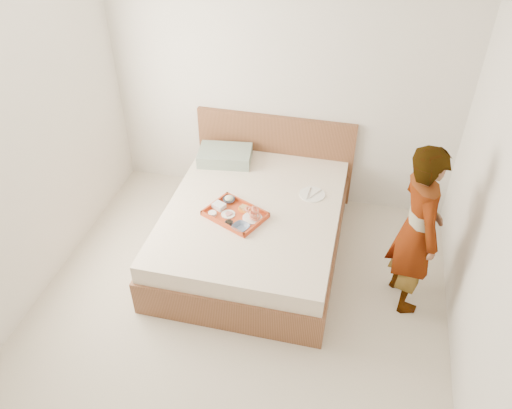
{
  "coord_description": "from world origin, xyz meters",
  "views": [
    {
      "loc": [
        0.83,
        -2.56,
        3.46
      ],
      "look_at": [
        0.0,
        0.9,
        0.65
      ],
      "focal_mm": 36.16,
      "sensor_mm": 36.0,
      "label": 1
    }
  ],
  "objects_px": {
    "bed": "(253,229)",
    "dinner_plate": "(312,194)",
    "tray": "(235,214)",
    "person": "(417,230)"
  },
  "relations": [
    {
      "from": "dinner_plate",
      "to": "person",
      "type": "bearing_deg",
      "value": -32.96
    },
    {
      "from": "dinner_plate",
      "to": "bed",
      "type": "bearing_deg",
      "value": -147.79
    },
    {
      "from": "bed",
      "to": "tray",
      "type": "xyz_separation_m",
      "value": [
        -0.13,
        -0.16,
        0.29
      ]
    },
    {
      "from": "dinner_plate",
      "to": "person",
      "type": "distance_m",
      "value": 1.11
    },
    {
      "from": "tray",
      "to": "dinner_plate",
      "type": "relative_size",
      "value": 2.1
    },
    {
      "from": "dinner_plate",
      "to": "person",
      "type": "xyz_separation_m",
      "value": [
        0.91,
        -0.59,
        0.24
      ]
    },
    {
      "from": "bed",
      "to": "dinner_plate",
      "type": "distance_m",
      "value": 0.65
    },
    {
      "from": "tray",
      "to": "person",
      "type": "bearing_deg",
      "value": 20.31
    },
    {
      "from": "bed",
      "to": "person",
      "type": "relative_size",
      "value": 1.29
    },
    {
      "from": "tray",
      "to": "dinner_plate",
      "type": "height_order",
      "value": "tray"
    }
  ]
}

